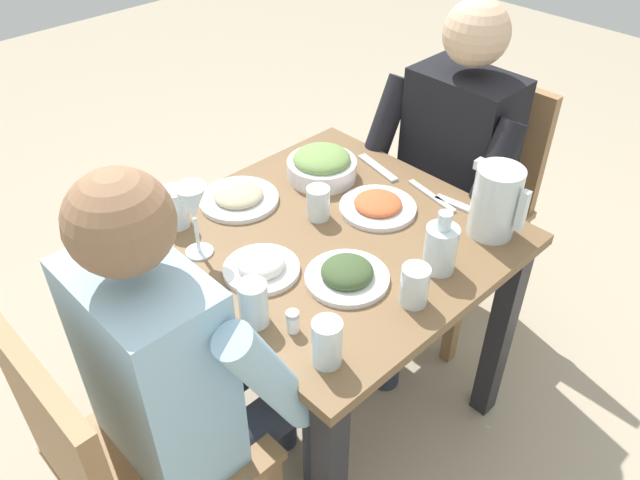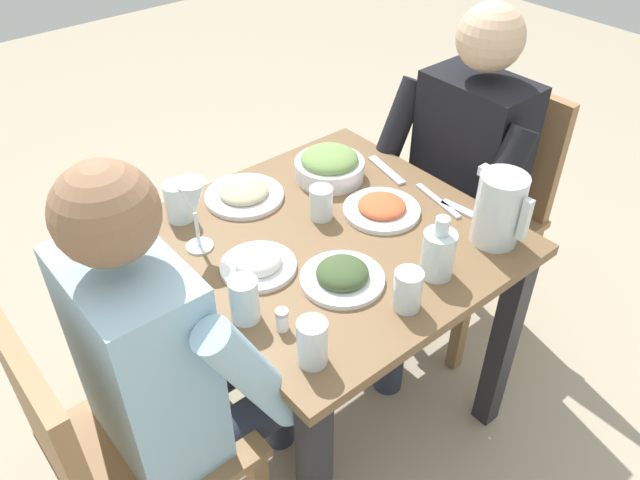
{
  "view_description": "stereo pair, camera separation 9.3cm",
  "coord_description": "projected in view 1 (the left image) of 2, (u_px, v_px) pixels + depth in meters",
  "views": [
    {
      "loc": [
        0.92,
        -0.93,
        1.71
      ],
      "look_at": [
        0.0,
        -0.04,
        0.71
      ],
      "focal_mm": 35.42,
      "sensor_mm": 36.0,
      "label": 1
    },
    {
      "loc": [
        0.98,
        -0.86,
        1.71
      ],
      "look_at": [
        0.0,
        -0.04,
        0.71
      ],
      "focal_mm": 35.42,
      "sensor_mm": 36.0,
      "label": 2
    }
  ],
  "objects": [
    {
      "name": "water_pitcher",
      "position": [
        496.0,
        201.0,
        1.59
      ],
      "size": [
        0.16,
        0.12,
        0.19
      ],
      "color": "silver",
      "rests_on": "dining_table"
    },
    {
      "name": "wine_glass",
      "position": [
        193.0,
        206.0,
        1.49
      ],
      "size": [
        0.08,
        0.08,
        0.2
      ],
      "color": "silver",
      "rests_on": "dining_table"
    },
    {
      "name": "fork_far",
      "position": [
        463.0,
        207.0,
        1.73
      ],
      "size": [
        0.17,
        0.05,
        0.01
      ],
      "primitive_type": "cube",
      "rotation": [
        0.0,
        0.0,
        0.13
      ],
      "color": "silver",
      "rests_on": "dining_table"
    },
    {
      "name": "oil_carafe",
      "position": [
        440.0,
        250.0,
        1.5
      ],
      "size": [
        0.08,
        0.08,
        0.16
      ],
      "color": "silver",
      "rests_on": "dining_table"
    },
    {
      "name": "water_glass_far_right",
      "position": [
        327.0,
        343.0,
        1.27
      ],
      "size": [
        0.06,
        0.06,
        0.11
      ],
      "primitive_type": "cylinder",
      "color": "silver",
      "rests_on": "dining_table"
    },
    {
      "name": "fork_near",
      "position": [
        378.0,
        168.0,
        1.89
      ],
      "size": [
        0.17,
        0.06,
        0.01
      ],
      "primitive_type": "cube",
      "rotation": [
        0.0,
        0.0,
        -0.21
      ],
      "color": "silver",
      "rests_on": "dining_table"
    },
    {
      "name": "plate_dolmas",
      "position": [
        347.0,
        274.0,
        1.49
      ],
      "size": [
        0.2,
        0.2,
        0.05
      ],
      "color": "white",
      "rests_on": "dining_table"
    },
    {
      "name": "ground_plane",
      "position": [
        329.0,
        403.0,
        2.08
      ],
      "size": [
        8.0,
        8.0,
        0.0
      ],
      "primitive_type": "plane",
      "color": "tan"
    },
    {
      "name": "salt_shaker",
      "position": [
        293.0,
        321.0,
        1.35
      ],
      "size": [
        0.03,
        0.03,
        0.05
      ],
      "color": "white",
      "rests_on": "dining_table"
    },
    {
      "name": "dining_table",
      "position": [
        331.0,
        271.0,
        1.73
      ],
      "size": [
        0.82,
        0.82,
        0.71
      ],
      "color": "brown",
      "rests_on": "ground_plane"
    },
    {
      "name": "water_glass_by_pitcher",
      "position": [
        253.0,
        303.0,
        1.36
      ],
      "size": [
        0.07,
        0.07,
        0.11
      ],
      "primitive_type": "cylinder",
      "color": "silver",
      "rests_on": "dining_table"
    },
    {
      "name": "plate_rice_curry",
      "position": [
        378.0,
        205.0,
        1.72
      ],
      "size": [
        0.21,
        0.21,
        0.04
      ],
      "color": "white",
      "rests_on": "dining_table"
    },
    {
      "name": "knife_near",
      "position": [
        432.0,
        196.0,
        1.77
      ],
      "size": [
        0.19,
        0.05,
        0.01
      ],
      "primitive_type": "cube",
      "rotation": [
        0.0,
        0.0,
        -0.19
      ],
      "color": "silver",
      "rests_on": "dining_table"
    },
    {
      "name": "water_glass_center",
      "position": [
        174.0,
        208.0,
        1.64
      ],
      "size": [
        0.07,
        0.07,
        0.11
      ],
      "primitive_type": "cylinder",
      "color": "silver",
      "rests_on": "dining_table"
    },
    {
      "name": "chair_far",
      "position": [
        470.0,
        192.0,
        2.17
      ],
      "size": [
        0.4,
        0.4,
        0.88
      ],
      "color": "#997047",
      "rests_on": "ground_plane"
    },
    {
      "name": "chair_near",
      "position": [
        126.0,
        463.0,
        1.35
      ],
      "size": [
        0.4,
        0.4,
        0.88
      ],
      "color": "#997047",
      "rests_on": "ground_plane"
    },
    {
      "name": "diner_near",
      "position": [
        197.0,
        366.0,
        1.37
      ],
      "size": [
        0.48,
        0.53,
        1.18
      ],
      "color": "#9EC6E0",
      "rests_on": "ground_plane"
    },
    {
      "name": "water_glass_near_right",
      "position": [
        318.0,
        203.0,
        1.67
      ],
      "size": [
        0.06,
        0.06,
        0.09
      ],
      "primitive_type": "cylinder",
      "color": "silver",
      "rests_on": "dining_table"
    },
    {
      "name": "diner_far",
      "position": [
        438.0,
        179.0,
        1.96
      ],
      "size": [
        0.48,
        0.53,
        1.18
      ],
      "color": "black",
      "rests_on": "ground_plane"
    },
    {
      "name": "water_glass_near_left",
      "position": [
        415.0,
        285.0,
        1.41
      ],
      "size": [
        0.07,
        0.07,
        0.1
      ],
      "primitive_type": "cylinder",
      "color": "silver",
      "rests_on": "dining_table"
    },
    {
      "name": "salad_bowl",
      "position": [
        322.0,
        165.0,
        1.83
      ],
      "size": [
        0.2,
        0.2,
        0.09
      ],
      "color": "white",
      "rests_on": "dining_table"
    },
    {
      "name": "plate_beans",
      "position": [
        239.0,
        197.0,
        1.75
      ],
      "size": [
        0.22,
        0.22,
        0.04
      ],
      "color": "white",
      "rests_on": "dining_table"
    },
    {
      "name": "plate_yoghurt",
      "position": [
        261.0,
        266.0,
        1.51
      ],
      "size": [
        0.19,
        0.19,
        0.05
      ],
      "color": "white",
      "rests_on": "dining_table"
    }
  ]
}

